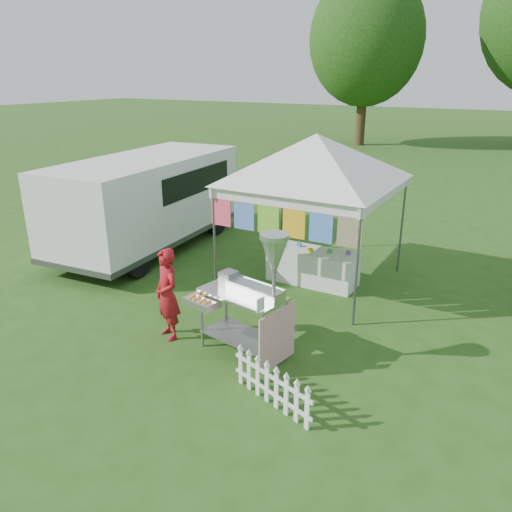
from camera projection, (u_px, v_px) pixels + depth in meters
The scene contains 8 objects.
ground at pixel (216, 359), 7.54m from camera, with size 120.00×120.00×0.00m, color #284F16.
canopy_main at pixel (317, 134), 9.35m from camera, with size 4.24×4.24×3.45m.
tree_left at pixel (366, 39), 27.85m from camera, with size 6.40×6.40×9.53m.
donut_cart at pixel (253, 285), 7.19m from camera, with size 1.58×0.98×2.02m.
vendor at pixel (167, 294), 7.93m from camera, with size 0.55×0.36×1.51m, color maroon.
cargo_van at pixel (151, 199), 12.08m from camera, with size 2.55×5.48×2.21m.
picket_fence at pixel (272, 386), 6.41m from camera, with size 1.37×0.50×0.56m.
display_table at pixel (312, 266), 10.19m from camera, with size 1.80×0.70×0.70m, color white.
Camera 1 is at (3.79, -5.36, 4.07)m, focal length 35.00 mm.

